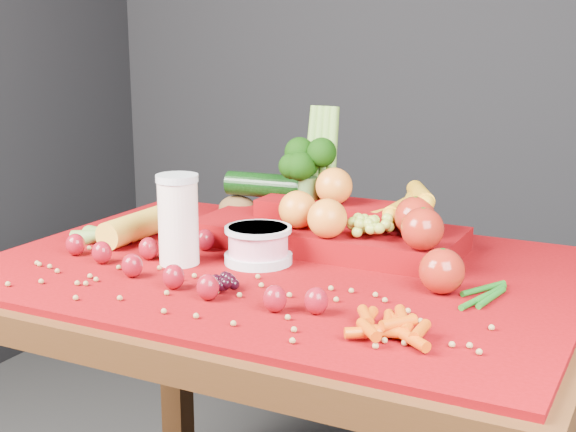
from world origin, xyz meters
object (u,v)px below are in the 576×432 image
at_px(table, 283,321).
at_px(yogurt_bowl, 258,244).
at_px(milk_glass, 178,216).
at_px(produce_mound, 338,218).

relative_size(table, yogurt_bowl, 8.82).
relative_size(milk_glass, produce_mound, 0.28).
xyz_separation_m(milk_glass, yogurt_bowl, (0.13, 0.07, -0.05)).
bearing_deg(produce_mound, milk_glass, -132.98).
height_order(milk_glass, yogurt_bowl, milk_glass).
height_order(yogurt_bowl, produce_mound, produce_mound).
xyz_separation_m(milk_glass, produce_mound, (0.21, 0.23, -0.03)).
xyz_separation_m(table, yogurt_bowl, (-0.05, -0.01, 0.14)).
bearing_deg(yogurt_bowl, produce_mound, 61.22).
bearing_deg(table, milk_glass, -156.65).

